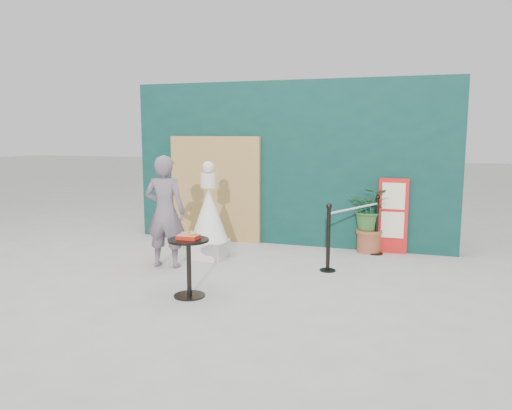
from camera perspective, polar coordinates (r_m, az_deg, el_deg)
name	(u,v)px	position (r m, az deg, el deg)	size (l,w,h in m)	color
ground	(227,294)	(6.59, -3.33, -10.11)	(60.00, 60.00, 0.00)	#ADAAA5
back_wall	(289,164)	(9.27, 3.80, 4.75)	(6.00, 0.30, 3.00)	#0A2D2B
bamboo_fence	(215,189)	(9.56, -4.70, 1.84)	(1.80, 0.08, 2.00)	tan
woman	(165,212)	(7.79, -10.35, -0.75)	(0.63, 0.42, 1.74)	#665762
menu_board	(393,216)	(8.88, 15.37, -1.22)	(0.50, 0.07, 1.30)	red
statue	(209,219)	(8.25, -5.39, -1.61)	(0.63, 0.63, 1.61)	silver
cafe_table	(189,258)	(6.40, -7.69, -6.08)	(0.52, 0.52, 0.75)	black
food_basket	(189,236)	(6.34, -7.72, -3.54)	(0.26, 0.19, 0.11)	red
planter	(370,215)	(8.85, 12.87, -1.10)	(0.67, 0.58, 1.14)	#9A5232
stanchion_barrier	(354,232)	(8.15, 11.15, -3.04)	(0.84, 1.54, 1.03)	black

